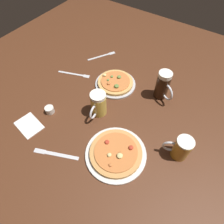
% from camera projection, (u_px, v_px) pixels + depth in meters
% --- Properties ---
extents(ground_plane, '(2.40, 2.40, 0.03)m').
position_uv_depth(ground_plane, '(112.00, 116.00, 1.15)').
color(ground_plane, '#4C2816').
extents(pizza_plate_near, '(0.31, 0.31, 0.05)m').
position_uv_depth(pizza_plate_near, '(116.00, 153.00, 0.97)').
color(pizza_plate_near, silver).
rests_on(pizza_plate_near, ground_plane).
extents(pizza_plate_far, '(0.26, 0.26, 0.05)m').
position_uv_depth(pizza_plate_far, '(115.00, 83.00, 1.27)').
color(pizza_plate_far, '#B2B2B7').
rests_on(pizza_plate_far, ground_plane).
extents(beer_mug_dark, '(0.09, 0.14, 0.15)m').
position_uv_depth(beer_mug_dark, '(98.00, 104.00, 1.09)').
color(beer_mug_dark, gold).
rests_on(beer_mug_dark, ground_plane).
extents(beer_mug_amber, '(0.13, 0.08, 0.13)m').
position_uv_depth(beer_mug_amber, '(181.00, 148.00, 0.94)').
color(beer_mug_amber, '#B27A23').
rests_on(beer_mug_amber, ground_plane).
extents(beer_mug_pale, '(0.13, 0.10, 0.18)m').
position_uv_depth(beer_mug_pale, '(163.00, 86.00, 1.15)').
color(beer_mug_pale, black).
rests_on(beer_mug_pale, ground_plane).
extents(ramekin_sauce, '(0.05, 0.05, 0.04)m').
position_uv_depth(ramekin_sauce, '(50.00, 110.00, 1.14)').
color(ramekin_sauce, silver).
rests_on(ramekin_sauce, ground_plane).
extents(napkin_folded, '(0.17, 0.13, 0.01)m').
position_uv_depth(napkin_folded, '(29.00, 125.00, 1.09)').
color(napkin_folded, white).
rests_on(napkin_folded, ground_plane).
extents(fork_left, '(0.13, 0.20, 0.01)m').
position_uv_depth(fork_left, '(102.00, 56.00, 1.46)').
color(fork_left, silver).
rests_on(fork_left, ground_plane).
extents(knife_right, '(0.23, 0.11, 0.01)m').
position_uv_depth(knife_right, '(56.00, 154.00, 0.99)').
color(knife_right, silver).
rests_on(knife_right, ground_plane).
extents(fork_spare, '(0.22, 0.10, 0.01)m').
position_uv_depth(fork_spare, '(75.00, 74.00, 1.34)').
color(fork_spare, silver).
rests_on(fork_spare, ground_plane).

